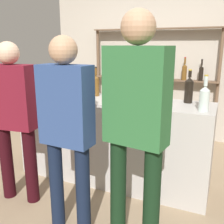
% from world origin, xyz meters
% --- Properties ---
extents(ground_plane, '(16.00, 16.00, 0.00)m').
position_xyz_m(ground_plane, '(0.00, 0.00, 0.00)').
color(ground_plane, '#9E8466').
extents(bar_counter, '(2.20, 0.60, 0.98)m').
position_xyz_m(bar_counter, '(0.00, 0.00, 0.49)').
color(bar_counter, '#B7B2AD').
rests_on(bar_counter, ground_plane).
extents(back_wall, '(3.80, 0.12, 2.80)m').
position_xyz_m(back_wall, '(0.00, 1.90, 1.40)').
color(back_wall, '#B2A899').
rests_on(back_wall, ground_plane).
extents(back_shelf, '(2.12, 0.18, 1.83)m').
position_xyz_m(back_shelf, '(0.01, 1.72, 1.20)').
color(back_shelf, brown).
rests_on(back_shelf, ground_plane).
extents(counter_bottle_0, '(0.08, 0.08, 0.34)m').
position_xyz_m(counter_bottle_0, '(-0.26, 0.11, 1.11)').
color(counter_bottle_0, brown).
rests_on(counter_bottle_0, bar_counter).
extents(counter_bottle_1, '(0.08, 0.08, 0.35)m').
position_xyz_m(counter_bottle_1, '(-0.36, -0.11, 1.11)').
color(counter_bottle_1, black).
rests_on(counter_bottle_1, bar_counter).
extents(counter_bottle_2, '(0.08, 0.08, 0.34)m').
position_xyz_m(counter_bottle_2, '(-0.60, -0.11, 1.10)').
color(counter_bottle_2, black).
rests_on(counter_bottle_2, bar_counter).
extents(counter_bottle_3, '(0.09, 0.09, 0.35)m').
position_xyz_m(counter_bottle_3, '(0.80, 0.16, 1.12)').
color(counter_bottle_3, black).
rests_on(counter_bottle_3, bar_counter).
extents(counter_bottle_4, '(0.09, 0.09, 0.34)m').
position_xyz_m(counter_bottle_4, '(0.62, -0.14, 1.10)').
color(counter_bottle_4, silver).
rests_on(counter_bottle_4, bar_counter).
extents(counter_bottle_5, '(0.09, 0.09, 0.33)m').
position_xyz_m(counter_bottle_5, '(0.98, -0.15, 1.10)').
color(counter_bottle_5, silver).
rests_on(counter_bottle_5, bar_counter).
extents(wine_glass, '(0.08, 0.08, 0.16)m').
position_xyz_m(wine_glass, '(-0.32, 0.01, 1.09)').
color(wine_glass, silver).
rests_on(wine_glass, bar_counter).
extents(customer_center, '(0.43, 0.22, 1.64)m').
position_xyz_m(customer_center, '(0.03, -0.96, 0.97)').
color(customer_center, '#121C33').
rests_on(customer_center, ground_plane).
extents(customer_right, '(0.48, 0.27, 1.80)m').
position_xyz_m(customer_right, '(0.59, -0.91, 1.07)').
color(customer_right, black).
rests_on(customer_right, ground_plane).
extents(customer_left, '(0.47, 0.25, 1.60)m').
position_xyz_m(customer_left, '(-0.71, -0.76, 0.93)').
color(customer_left, black).
rests_on(customer_left, ground_plane).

